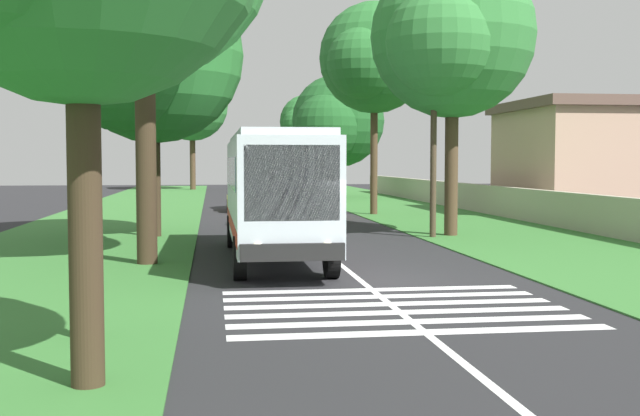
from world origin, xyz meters
name	(u,v)px	position (x,y,z in m)	size (l,w,h in m)	color
ground	(361,281)	(0.00, 0.00, 0.00)	(160.00, 160.00, 0.00)	#262628
grass_verge_left	(102,231)	(15.00, 8.20, 0.02)	(120.00, 8.00, 0.04)	#387533
grass_verge_right	(478,226)	(15.00, -8.20, 0.02)	(120.00, 8.00, 0.04)	#387533
centre_line	(296,229)	(15.00, 0.00, 0.00)	(110.00, 0.16, 0.01)	silver
coach_bus	(273,188)	(4.55, 1.80, 2.15)	(11.16, 2.62, 3.73)	silver
zebra_crossing	(395,308)	(-3.53, 0.00, 0.00)	(4.95, 6.80, 0.01)	silver
trailing_car_0	(320,206)	(21.08, -1.91, 0.67)	(4.30, 1.78, 1.43)	gold
trailing_car_1	(242,200)	(27.66, 1.84, 0.67)	(4.30, 1.78, 1.43)	gold
roadside_tree_left_2	(148,60)	(12.09, 5.99, 6.81)	(8.64, 6.94, 10.40)	#3D2D1E
roadside_tree_left_3	(190,108)	(62.82, 5.77, 8.40)	(9.21, 7.28, 12.24)	#4C3826
roadside_tree_right_0	(448,41)	(11.06, -5.52, 7.61)	(7.69, 6.38, 10.96)	#4C3826
roadside_tree_right_1	(372,61)	(23.46, -5.04, 8.41)	(7.01, 6.04, 11.55)	#4C3826
roadside_tree_right_2	(305,123)	(63.60, -6.20, 6.93)	(6.64, 5.72, 9.91)	#4C3826
roadside_tree_right_3	(335,124)	(43.10, -6.14, 5.93)	(9.08, 7.40, 9.79)	brown
utility_pole	(434,133)	(10.33, -4.77, 4.02)	(0.24, 1.40, 7.68)	#473828
roadside_wall	(509,202)	(20.00, -11.60, 0.83)	(70.00, 0.40, 1.57)	#B2A893
roadside_building	(572,157)	(22.66, -16.30, 3.17)	(9.61, 6.74, 6.27)	tan
pedestrian	(83,285)	(-5.57, 5.73, 0.91)	(0.34, 0.34, 1.69)	#26262D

